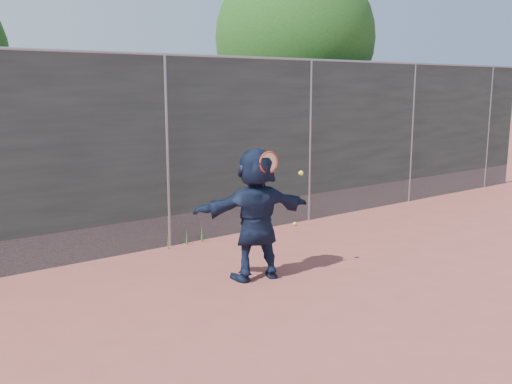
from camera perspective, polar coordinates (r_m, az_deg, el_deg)
ground at (r=6.61m, az=6.32°, el=-12.05°), size 80.00×80.00×0.00m
player at (r=7.49m, az=0.00°, el=-2.20°), size 1.71×0.89×1.76m
ball_ground at (r=10.54m, az=3.90°, el=-3.18°), size 0.07×0.07×0.07m
fence at (r=9.02m, az=-8.91°, el=4.39°), size 20.00×0.06×3.03m
swing_action at (r=7.28m, az=1.58°, el=2.71°), size 0.72×0.13×0.51m
tree_right at (r=13.54m, az=4.36°, el=14.59°), size 3.78×3.60×5.39m
weed_clump at (r=9.32m, az=-6.72°, el=-4.43°), size 0.68×0.07×0.30m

